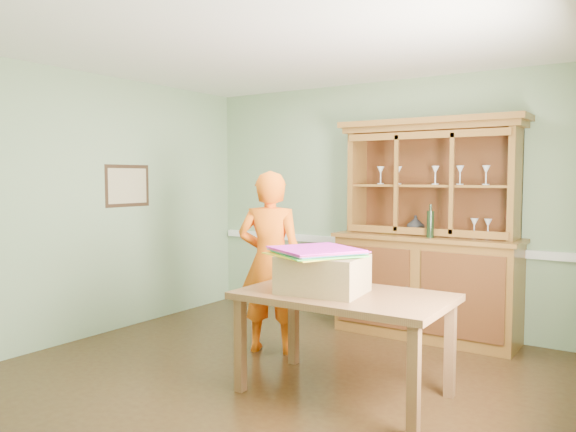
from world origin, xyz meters
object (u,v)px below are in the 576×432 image
Objects in this scene: china_hutch at (427,261)px; cardboard_box at (323,274)px; person at (270,262)px; dining_table at (344,305)px.

cardboard_box is at bearing -93.25° from china_hutch.
china_hutch is at bearing 86.75° from cardboard_box.
person is at bearing 146.71° from cardboard_box.
person is (-0.93, 0.61, -0.07)m from cardboard_box.
china_hutch is 1.42× the size of dining_table.
person is at bearing 152.30° from dining_table.
dining_table is 0.28m from cardboard_box.
dining_table is 1.21m from person.
cardboard_box is at bearing -154.31° from dining_table.
china_hutch is 1.67m from person.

